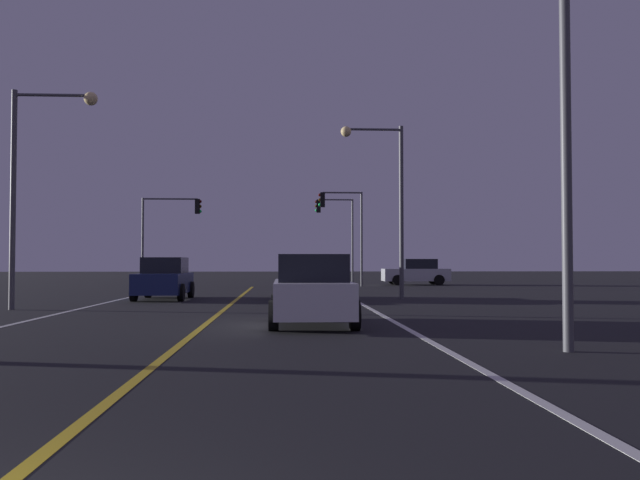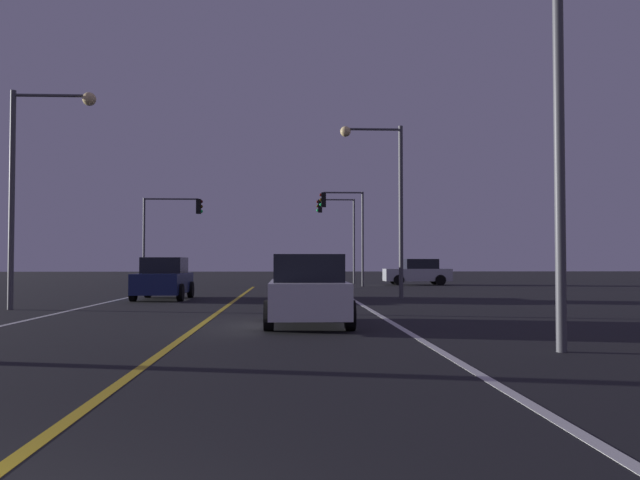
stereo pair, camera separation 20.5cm
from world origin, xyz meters
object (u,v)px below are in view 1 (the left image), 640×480
object	(u,v)px
car_ahead_far	(306,279)
street_lamp_left_mid	(36,166)
street_lamp_right_near	(538,45)
street_lamp_right_far	(386,186)
traffic_light_near_right	(342,217)
car_crossing_side	(417,272)
car_oncoming	(164,279)
traffic_light_far_right	(335,221)
traffic_light_near_left	(171,220)
car_lead_same_lane	(312,291)

from	to	relation	value
car_ahead_far	street_lamp_left_mid	bearing A→B (deg)	121.95
car_ahead_far	street_lamp_right_near	xyz separation A→B (m)	(3.46, -16.12, 4.43)
street_lamp_left_mid	street_lamp_right_far	size ratio (longest dim) A/B	0.98
traffic_light_near_right	car_ahead_far	bearing A→B (deg)	79.12
street_lamp_right_far	car_crossing_side	bearing A→B (deg)	-105.52
street_lamp_right_far	car_ahead_far	bearing A→B (deg)	0.64
car_oncoming	traffic_light_far_right	distance (m)	21.20
traffic_light_near_left	street_lamp_left_mid	size ratio (longest dim) A/B	0.77
car_ahead_far	street_lamp_right_near	distance (m)	17.07
street_lamp_left_mid	car_lead_same_lane	bearing A→B (deg)	-33.23
street_lamp_left_mid	car_oncoming	bearing A→B (deg)	61.43
street_lamp_right_far	car_lead_same_lane	bearing A→B (deg)	72.62
car_ahead_far	car_oncoming	bearing A→B (deg)	88.39
car_crossing_side	traffic_light_far_right	size ratio (longest dim) A/B	0.73
car_crossing_side	car_ahead_far	bearing A→B (deg)	64.40
traffic_light_near_right	street_lamp_left_mid	bearing A→B (deg)	59.24
car_ahead_far	street_lamp_right_near	world-z (taller)	street_lamp_right_near
car_crossing_side	street_lamp_right_near	xyz separation A→B (m)	(-4.32, -32.35, 4.43)
car_oncoming	traffic_light_near_right	world-z (taller)	traffic_light_near_right
car_crossing_side	car_ahead_far	world-z (taller)	same
traffic_light_near_left	street_lamp_right_near	xyz separation A→B (m)	(11.22, -29.91, 1.21)
car_oncoming	street_lamp_right_far	xyz separation A→B (m)	(9.03, -0.12, 3.81)
traffic_light_near_right	car_lead_same_lane	bearing A→B (deg)	83.43
car_oncoming	street_lamp_right_near	size ratio (longest dim) A/B	0.52
car_oncoming	traffic_light_far_right	size ratio (longest dim) A/B	0.73
street_lamp_right_far	traffic_light_far_right	bearing A→B (deg)	-88.21
car_lead_same_lane	street_lamp_right_far	size ratio (longest dim) A/B	0.60
car_lead_same_lane	traffic_light_far_right	xyz separation A→B (m)	(2.90, 30.46, 3.51)
car_crossing_side	traffic_light_near_right	size ratio (longest dim) A/B	0.74
car_crossing_side	street_lamp_right_far	size ratio (longest dim) A/B	0.60
car_ahead_far	car_crossing_side	bearing A→B (deg)	-25.60
car_crossing_side	traffic_light_near_left	xyz separation A→B (m)	(-15.54, -2.44, 3.22)
traffic_light_near_right	traffic_light_near_left	world-z (taller)	traffic_light_near_right
car_ahead_far	street_lamp_right_far	xyz separation A→B (m)	(3.28, 0.04, 3.81)
traffic_light_far_right	traffic_light_near_right	bearing A→B (deg)	89.73
traffic_light_near_right	traffic_light_far_right	xyz separation A→B (m)	(0.03, 5.50, 0.04)
car_oncoming	traffic_light_near_right	distance (m)	16.39
car_ahead_far	car_oncoming	distance (m)	5.76
car_ahead_far	street_lamp_left_mid	xyz separation A→B (m)	(-8.84, -5.52, 3.76)
car_lead_same_lane	street_lamp_left_mid	bearing A→B (deg)	56.77
car_ahead_far	street_lamp_left_mid	world-z (taller)	street_lamp_left_mid
traffic_light_near_left	car_ahead_far	bearing A→B (deg)	-60.63
traffic_light_near_right	traffic_light_far_right	bearing A→B (deg)	-90.27
traffic_light_near_left	street_lamp_right_far	bearing A→B (deg)	-51.25
traffic_light_far_right	traffic_light_near_left	bearing A→B (deg)	27.78
car_crossing_side	traffic_light_near_left	distance (m)	16.06
traffic_light_far_right	street_lamp_left_mid	distance (m)	27.36
car_crossing_side	car_oncoming	xyz separation A→B (m)	(-13.53, -16.07, 0.00)
car_oncoming	traffic_light_far_right	xyz separation A→B (m)	(8.43, 19.13, 3.51)
car_lead_same_lane	street_lamp_right_near	xyz separation A→B (m)	(3.68, -4.96, 4.43)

